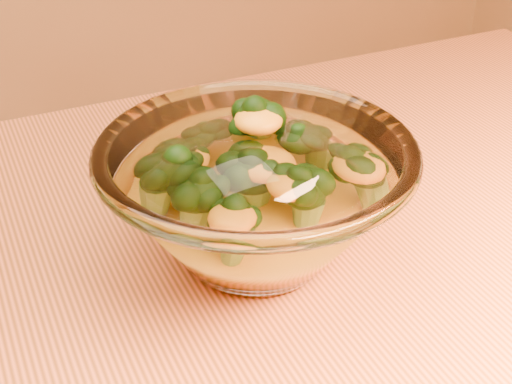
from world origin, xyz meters
The scene contains 3 objects.
glass_bowl centered at (0.04, 0.06, 0.81)m, with size 0.24×0.24×0.11m.
cheese_sauce centered at (0.04, 0.06, 0.78)m, with size 0.14×0.14×0.04m, color orange.
broccoli_heap centered at (0.04, 0.07, 0.82)m, with size 0.18×0.14×0.08m.
Camera 1 is at (-0.16, -0.36, 1.10)m, focal length 50.00 mm.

